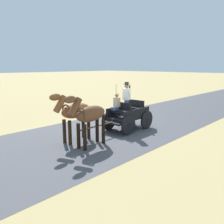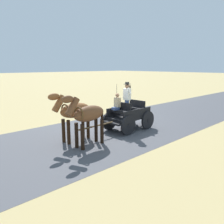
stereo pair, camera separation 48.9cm
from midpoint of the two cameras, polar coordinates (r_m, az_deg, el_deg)
ground_plane at (r=12.17m, az=3.04°, el=-4.13°), size 200.00×200.00×0.00m
road_surface at (r=12.17m, az=3.04°, el=-4.11°), size 6.31×160.00×0.01m
horse_drawn_carriage at (r=11.76m, az=5.18°, el=-0.62°), size 1.46×4.51×2.50m
horse_near_side at (r=9.23m, az=-4.74°, el=-0.76°), size 0.69×2.14×2.21m
horse_off_side at (r=9.97m, az=-8.25°, el=0.08°), size 0.67×2.14×2.21m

